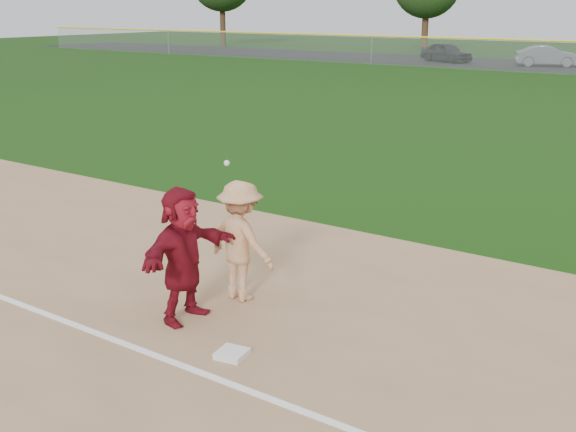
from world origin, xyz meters
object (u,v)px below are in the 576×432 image
Objects in this scene: base_runner at (183,254)px; car_left at (446,52)px; car_mid at (548,56)px; first_base at (232,354)px.

car_left is (-15.74, 44.96, -0.22)m from base_runner.
car_mid is (7.30, 0.39, -0.01)m from car_left.
first_base is at bearing -112.68° from base_runner.
first_base is 0.08× the size of car_mid.
car_mid is (-8.44, 45.35, -0.23)m from base_runner.
car_left is at bearing 71.19° from car_mid.
base_runner is at bearing 158.14° from first_base.
first_base is 0.19× the size of base_runner.
base_runner reaches higher than car_left.
car_left is (-16.97, 45.45, 0.66)m from first_base.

